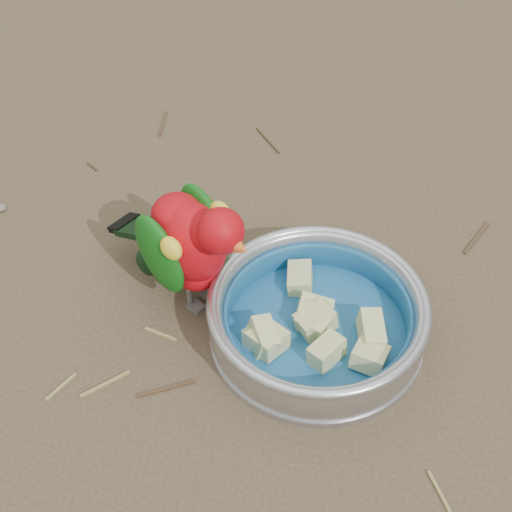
# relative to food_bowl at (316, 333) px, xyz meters

# --- Properties ---
(ground) EXTENTS (60.00, 60.00, 0.00)m
(ground) POSITION_rel_food_bowl_xyz_m (-0.10, -0.05, -0.01)
(ground) COLOR #4D3E2D
(food_bowl) EXTENTS (0.24, 0.24, 0.02)m
(food_bowl) POSITION_rel_food_bowl_xyz_m (0.00, 0.00, 0.00)
(food_bowl) COLOR #B2B2BA
(food_bowl) RESTS_ON ground
(bowl_wall) EXTENTS (0.24, 0.24, 0.04)m
(bowl_wall) POSITION_rel_food_bowl_xyz_m (0.00, 0.00, 0.03)
(bowl_wall) COLOR #B2B2BA
(bowl_wall) RESTS_ON food_bowl
(fruit_wedges) EXTENTS (0.14, 0.14, 0.03)m
(fruit_wedges) POSITION_rel_food_bowl_xyz_m (0.00, 0.00, 0.02)
(fruit_wedges) COLOR #CECC89
(fruit_wedges) RESTS_ON food_bowl
(lory_parrot) EXTENTS (0.21, 0.19, 0.16)m
(lory_parrot) POSITION_rel_food_bowl_xyz_m (-0.15, 0.04, 0.07)
(lory_parrot) COLOR #B0070F
(lory_parrot) RESTS_ON ground
(ground_debris) EXTENTS (0.90, 0.80, 0.01)m
(ground_debris) POSITION_rel_food_bowl_xyz_m (-0.13, -0.03, -0.01)
(ground_debris) COLOR olive
(ground_debris) RESTS_ON ground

